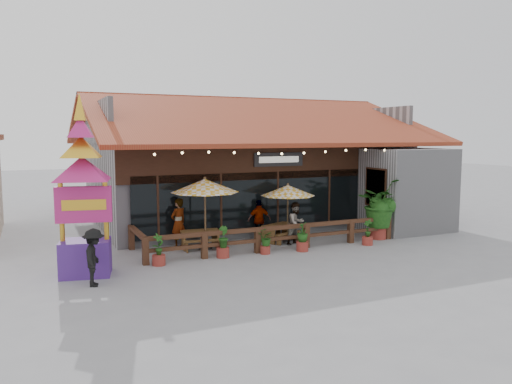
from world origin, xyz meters
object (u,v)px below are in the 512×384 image
picnic_table_right (279,230)px  pedestrian (94,258)px  thai_sign_tower (82,173)px  umbrella_right (288,191)px  tropical_plant (379,204)px  picnic_table_left (200,236)px  umbrella_left (205,186)px

picnic_table_right → pedestrian: size_ratio=1.09×
thai_sign_tower → pedestrian: thai_sign_tower is taller
umbrella_right → tropical_plant: (3.54, -1.18, -0.60)m
umbrella_right → picnic_table_left: 3.92m
umbrella_right → tropical_plant: size_ratio=1.11×
umbrella_left → tropical_plant: 7.13m
umbrella_right → picnic_table_right: size_ratio=1.55×
picnic_table_right → tropical_plant: (3.90, -1.25, 0.95)m
picnic_table_left → thai_sign_tower: thai_sign_tower is taller
umbrella_left → umbrella_right: umbrella_left is taller
picnic_table_right → picnic_table_left: bearing=179.1°
umbrella_right → picnic_table_right: 1.60m
umbrella_left → tropical_plant: umbrella_left is taller
picnic_table_left → tropical_plant: tropical_plant is taller
umbrella_left → thai_sign_tower: thai_sign_tower is taller
umbrella_right → pedestrian: (-7.73, -3.06, -1.20)m
pedestrian → umbrella_right: bearing=-56.3°
umbrella_right → picnic_table_right: (-0.36, 0.07, -1.55)m
tropical_plant → pedestrian: bearing=-170.5°
umbrella_right → tropical_plant: 3.78m
pedestrian → thai_sign_tower: bearing=16.9°
tropical_plant → pedestrian: tropical_plant is taller
tropical_plant → pedestrian: size_ratio=1.52×
picnic_table_left → pedestrian: bearing=-142.4°
umbrella_left → picnic_table_right: size_ratio=1.78×
picnic_table_right → pedestrian: pedestrian is taller
pedestrian → picnic_table_right: bearing=-54.9°
picnic_table_left → tropical_plant: size_ratio=0.64×
umbrella_right → picnic_table_left: (-3.60, 0.12, -1.55)m
umbrella_right → thai_sign_tower: bearing=-166.7°
umbrella_left → tropical_plant: bearing=-9.8°
thai_sign_tower → tropical_plant: size_ratio=2.37×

